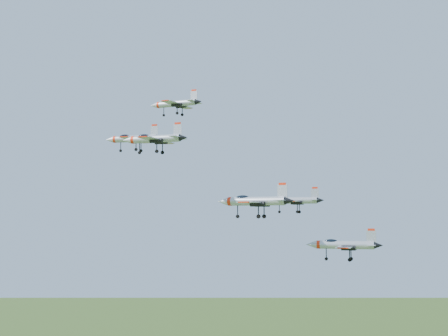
% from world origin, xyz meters
% --- Properties ---
extents(jet_lead, '(11.58, 9.52, 3.10)m').
position_xyz_m(jet_lead, '(-12.90, 11.63, 151.76)').
color(jet_lead, '#B2B7C0').
extents(jet_left_high, '(10.94, 9.09, 2.92)m').
position_xyz_m(jet_left_high, '(-12.42, -4.45, 142.90)').
color(jet_left_high, '#B2B7C0').
extents(jet_right_high, '(11.09, 9.17, 2.96)m').
position_xyz_m(jet_right_high, '(-3.33, -13.21, 141.40)').
color(jet_right_high, '#B2B7C0').
extents(jet_left_low, '(10.47, 8.71, 2.80)m').
position_xyz_m(jet_left_low, '(13.13, 5.08, 132.22)').
color(jet_left_low, '#B2B7C0').
extents(jet_right_low, '(12.44, 10.24, 3.33)m').
position_xyz_m(jet_right_low, '(11.37, -8.62, 131.82)').
color(jet_right_low, '#B2B7C0').
extents(jet_trail, '(11.85, 9.86, 3.17)m').
position_xyz_m(jet_trail, '(22.79, -0.27, 125.16)').
color(jet_trail, '#B2B7C0').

